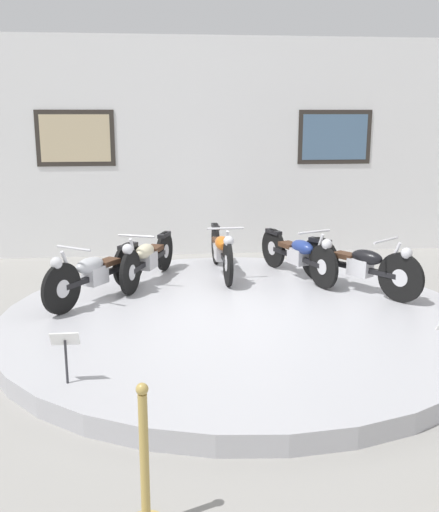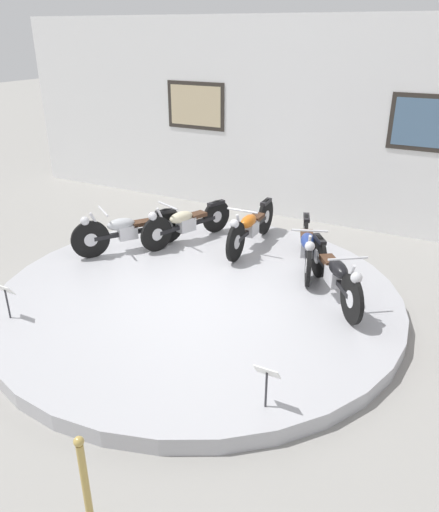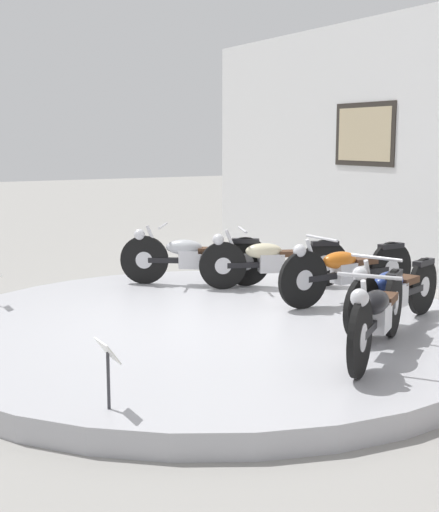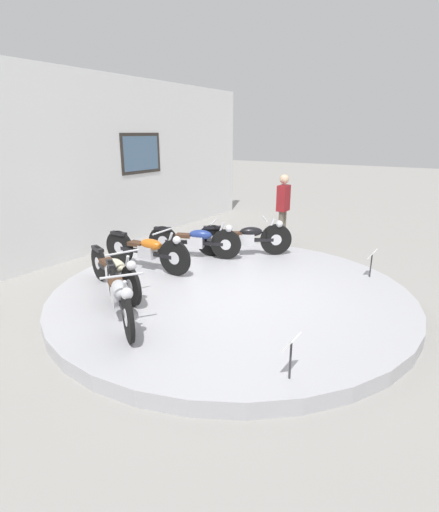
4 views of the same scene
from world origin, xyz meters
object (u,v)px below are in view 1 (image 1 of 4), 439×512
object	(u,v)px
motorcycle_blue	(298,253)
stanchion_post_left_of_entry	(145,481)
info_placard_front_left	(65,346)
motorcycle_silver	(95,272)
motorcycle_black	(360,264)
motorcycle_cream	(147,257)
motorcycle_orange	(222,249)

from	to	relation	value
motorcycle_blue	stanchion_post_left_of_entry	xyz separation A→B (m)	(-2.23, -5.16, -0.24)
motorcycle_blue	info_placard_front_left	xyz separation A→B (m)	(-2.97, -3.35, -0.01)
motorcycle_silver	motorcycle_black	world-z (taller)	motorcycle_black
motorcycle_black	motorcycle_silver	bearing A→B (deg)	-179.98
info_placard_front_left	stanchion_post_left_of_entry	xyz separation A→B (m)	(0.74, -1.81, -0.23)
motorcycle_black	info_placard_front_left	world-z (taller)	motorcycle_black
motorcycle_blue	motorcycle_cream	bearing A→B (deg)	-179.99
motorcycle_silver	motorcycle_black	size ratio (longest dim) A/B	1.00
motorcycle_cream	motorcycle_black	size ratio (longest dim) A/B	1.11
stanchion_post_left_of_entry	motorcycle_black	bearing A→B (deg)	56.17
motorcycle_silver	motorcycle_cream	world-z (taller)	motorcycle_silver
motorcycle_orange	motorcycle_blue	xyz separation A→B (m)	(1.13, -0.31, -0.02)
motorcycle_cream	motorcycle_blue	size ratio (longest dim) A/B	0.99
stanchion_post_left_of_entry	motorcycle_cream	bearing A→B (deg)	90.28
motorcycle_silver	motorcycle_cream	distance (m)	1.06
motorcycle_cream	motorcycle_silver	bearing A→B (deg)	-129.92
motorcycle_silver	motorcycle_cream	bearing A→B (deg)	50.08
motorcycle_silver	motorcycle_orange	size ratio (longest dim) A/B	0.83
motorcycle_blue	motorcycle_black	size ratio (longest dim) A/B	1.13
info_placard_front_left	stanchion_post_left_of_entry	world-z (taller)	stanchion_post_left_of_entry
motorcycle_cream	stanchion_post_left_of_entry	distance (m)	5.16
motorcycle_silver	info_placard_front_left	distance (m)	2.54
motorcycle_orange	motorcycle_cream	bearing A→B (deg)	-164.44
motorcycle_cream	motorcycle_black	xyz separation A→B (m)	(2.94, -0.81, 0.02)
motorcycle_black	stanchion_post_left_of_entry	xyz separation A→B (m)	(-2.91, -4.35, -0.26)
motorcycle_orange	stanchion_post_left_of_entry	size ratio (longest dim) A/B	1.97
motorcycle_orange	motorcycle_blue	bearing A→B (deg)	-15.58
motorcycle_orange	stanchion_post_left_of_entry	bearing A→B (deg)	-101.42
motorcycle_cream	stanchion_post_left_of_entry	bearing A→B (deg)	-89.72
motorcycle_silver	info_placard_front_left	world-z (taller)	motorcycle_silver
motorcycle_orange	info_placard_front_left	world-z (taller)	motorcycle_orange
stanchion_post_left_of_entry	motorcycle_orange	bearing A→B (deg)	78.58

